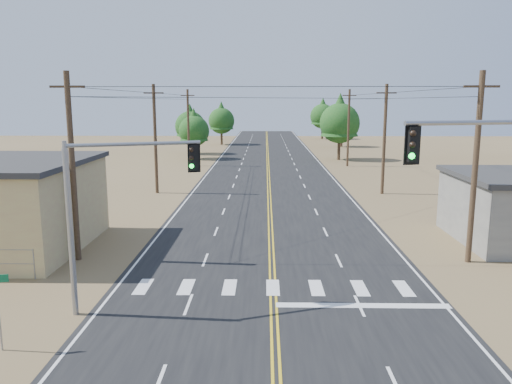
{
  "coord_description": "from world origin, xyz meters",
  "views": [
    {
      "loc": [
        -0.37,
        -13.79,
        8.47
      ],
      "look_at": [
        -0.88,
        13.44,
        3.5
      ],
      "focal_mm": 35.0,
      "sensor_mm": 36.0,
      "label": 1
    }
  ],
  "objects": [
    {
      "name": "utility_pole_left_far",
      "position": [
        -10.5,
        52.0,
        5.12
      ],
      "size": [
        1.8,
        0.3,
        10.0
      ],
      "color": "#4C3826",
      "rests_on": "ground"
    },
    {
      "name": "tree_right_near",
      "position": [
        10.41,
        59.29,
        5.91
      ],
      "size": [
        5.8,
        5.8,
        9.66
      ],
      "color": "#3F2D1E",
      "rests_on": "ground"
    },
    {
      "name": "utility_pole_right_mid",
      "position": [
        10.5,
        32.0,
        5.12
      ],
      "size": [
        1.8,
        0.3,
        10.0
      ],
      "color": "#4C3826",
      "rests_on": "ground"
    },
    {
      "name": "utility_pole_left_mid",
      "position": [
        -10.5,
        32.0,
        5.12
      ],
      "size": [
        1.8,
        0.3,
        10.0
      ],
      "color": "#4C3826",
      "rests_on": "ground"
    },
    {
      "name": "road",
      "position": [
        0.0,
        30.0,
        0.01
      ],
      "size": [
        15.0,
        200.0,
        0.02
      ],
      "primitive_type": "cube",
      "color": "black",
      "rests_on": "ground"
    },
    {
      "name": "signal_mast_left",
      "position": [
        -6.58,
        5.48,
        4.7
      ],
      "size": [
        5.07,
        1.97,
        6.99
      ],
      "rotation": [
        0.0,
        0.0,
        0.34
      ],
      "color": "gray",
      "rests_on": "ground"
    },
    {
      "name": "utility_pole_left_near",
      "position": [
        -10.5,
        12.0,
        5.12
      ],
      "size": [
        1.8,
        0.3,
        10.0
      ],
      "color": "#4C3826",
      "rests_on": "ground"
    },
    {
      "name": "tree_left_near",
      "position": [
        -10.89,
        59.9,
        4.6
      ],
      "size": [
        4.51,
        4.51,
        7.52
      ],
      "color": "#3F2D1E",
      "rests_on": "ground"
    },
    {
      "name": "tree_right_far",
      "position": [
        12.59,
        100.4,
        5.68
      ],
      "size": [
        5.58,
        5.58,
        9.29
      ],
      "color": "#3F2D1E",
      "rests_on": "ground"
    },
    {
      "name": "utility_pole_right_near",
      "position": [
        10.5,
        12.0,
        5.12
      ],
      "size": [
        1.8,
        0.3,
        10.0
      ],
      "color": "#4C3826",
      "rests_on": "ground"
    },
    {
      "name": "tree_right_mid",
      "position": [
        14.0,
        80.58,
        4.77
      ],
      "size": [
        4.68,
        4.68,
        7.81
      ],
      "color": "#3F2D1E",
      "rests_on": "ground"
    },
    {
      "name": "tree_left_mid",
      "position": [
        -12.54,
        67.22,
        4.96
      ],
      "size": [
        4.87,
        4.87,
        8.12
      ],
      "color": "#3F2D1E",
      "rests_on": "ground"
    },
    {
      "name": "utility_pole_right_far",
      "position": [
        10.5,
        52.0,
        5.12
      ],
      "size": [
        1.8,
        0.3,
        10.0
      ],
      "color": "#4C3826",
      "rests_on": "ground"
    },
    {
      "name": "tree_left_far",
      "position": [
        -9.0,
        84.82,
        5.18
      ],
      "size": [
        5.08,
        5.08,
        8.47
      ],
      "color": "#3F2D1E",
      "rests_on": "ground"
    }
  ]
}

